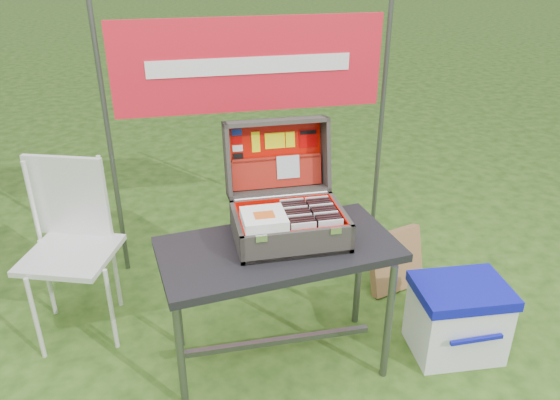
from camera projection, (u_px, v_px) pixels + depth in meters
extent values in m
plane|color=#203E11|center=(290.00, 365.00, 2.80)|extent=(80.00, 80.00, 0.00)
cube|color=black|center=(278.00, 249.00, 2.55)|extent=(1.16, 0.69, 0.04)
cylinder|color=#59595B|center=(180.00, 352.00, 2.42)|extent=(0.04, 0.04, 0.65)
cylinder|color=#59595B|center=(388.00, 323.00, 2.60)|extent=(0.04, 0.04, 0.65)
cylinder|color=#59595B|center=(176.00, 295.00, 2.80)|extent=(0.04, 0.04, 0.65)
cylinder|color=#59595B|center=(358.00, 273.00, 2.98)|extent=(0.04, 0.04, 0.65)
cube|color=#59595B|center=(279.00, 341.00, 2.79)|extent=(0.95, 0.03, 0.03)
cube|color=#534E47|center=(290.00, 237.00, 2.59)|extent=(0.52, 0.37, 0.02)
cube|color=#534E47|center=(298.00, 245.00, 2.41)|extent=(0.52, 0.02, 0.14)
cube|color=#534E47|center=(282.00, 209.00, 2.71)|extent=(0.52, 0.02, 0.14)
cube|color=#534E47|center=(237.00, 232.00, 2.52)|extent=(0.02, 0.37, 0.14)
cube|color=#534E47|center=(340.00, 221.00, 2.61)|extent=(0.02, 0.37, 0.14)
cube|color=red|center=(290.00, 235.00, 2.58)|extent=(0.48, 0.33, 0.01)
cube|color=silver|center=(261.00, 238.00, 2.34)|extent=(0.05, 0.01, 0.03)
cube|color=silver|center=(336.00, 231.00, 2.40)|extent=(0.05, 0.01, 0.03)
cylinder|color=silver|center=(281.00, 196.00, 2.69)|extent=(0.47, 0.02, 0.02)
cube|color=#534E47|center=(275.00, 155.00, 2.77)|extent=(0.52, 0.09, 0.37)
cube|color=#534E47|center=(276.00, 122.00, 2.66)|extent=(0.52, 0.14, 0.05)
cube|color=#534E47|center=(279.00, 191.00, 2.76)|extent=(0.52, 0.14, 0.05)
cube|color=#534E47|center=(227.00, 161.00, 2.66)|extent=(0.02, 0.21, 0.39)
cube|color=#534E47|center=(325.00, 153.00, 2.76)|extent=(0.02, 0.21, 0.39)
cube|color=red|center=(275.00, 155.00, 2.75)|extent=(0.47, 0.07, 0.32)
cube|color=red|center=(298.00, 242.00, 2.41)|extent=(0.48, 0.01, 0.12)
cube|color=red|center=(282.00, 209.00, 2.70)|extent=(0.48, 0.01, 0.12)
cube|color=red|center=(240.00, 229.00, 2.51)|extent=(0.01, 0.33, 0.12)
cube|color=red|center=(338.00, 219.00, 2.60)|extent=(0.01, 0.33, 0.12)
cube|color=#9E1E12|center=(277.00, 172.00, 2.76)|extent=(0.46, 0.06, 0.15)
cube|color=#9E1E12|center=(276.00, 158.00, 2.73)|extent=(0.45, 0.02, 0.02)
cube|color=silver|center=(288.00, 167.00, 2.74)|extent=(0.12, 0.03, 0.12)
cube|color=#1933B2|center=(237.00, 132.00, 2.68)|extent=(0.05, 0.01, 0.03)
cube|color=#BC0000|center=(237.00, 140.00, 2.69)|extent=(0.05, 0.01, 0.03)
cube|color=white|center=(238.00, 148.00, 2.70)|extent=(0.05, 0.01, 0.03)
cube|color=black|center=(238.00, 156.00, 2.71)|extent=(0.05, 0.01, 0.03)
cube|color=#EDE909|center=(256.00, 142.00, 2.71)|extent=(0.04, 0.02, 0.10)
cube|color=#EDE909|center=(275.00, 141.00, 2.73)|extent=(0.10, 0.02, 0.08)
cube|color=#EDE909|center=(290.00, 140.00, 2.74)|extent=(0.05, 0.02, 0.08)
cube|color=#BC0000|center=(308.00, 138.00, 2.76)|extent=(0.09, 0.02, 0.09)
cube|color=black|center=(308.00, 132.00, 2.75)|extent=(0.08, 0.01, 0.02)
cube|color=silver|center=(304.00, 236.00, 2.43)|extent=(0.11, 0.01, 0.13)
cube|color=black|center=(303.00, 234.00, 2.45)|extent=(0.11, 0.01, 0.13)
cube|color=black|center=(301.00, 232.00, 2.47)|extent=(0.11, 0.01, 0.13)
cube|color=black|center=(300.00, 229.00, 2.49)|extent=(0.11, 0.01, 0.13)
cube|color=silver|center=(299.00, 227.00, 2.51)|extent=(0.11, 0.01, 0.13)
cube|color=black|center=(298.00, 225.00, 2.52)|extent=(0.11, 0.01, 0.13)
cube|color=black|center=(297.00, 223.00, 2.54)|extent=(0.11, 0.01, 0.13)
cube|color=black|center=(296.00, 221.00, 2.56)|extent=(0.11, 0.01, 0.13)
cube|color=silver|center=(295.00, 219.00, 2.58)|extent=(0.11, 0.01, 0.13)
cube|color=black|center=(294.00, 217.00, 2.60)|extent=(0.11, 0.01, 0.13)
cube|color=black|center=(293.00, 215.00, 2.61)|extent=(0.11, 0.01, 0.13)
cube|color=black|center=(292.00, 213.00, 2.63)|extent=(0.11, 0.01, 0.13)
cube|color=silver|center=(291.00, 211.00, 2.65)|extent=(0.11, 0.01, 0.13)
cube|color=silver|center=(331.00, 233.00, 2.46)|extent=(0.11, 0.01, 0.13)
cube|color=black|center=(329.00, 231.00, 2.48)|extent=(0.11, 0.01, 0.13)
cube|color=black|center=(328.00, 229.00, 2.49)|extent=(0.11, 0.01, 0.13)
cube|color=black|center=(327.00, 227.00, 2.51)|extent=(0.11, 0.01, 0.13)
cube|color=silver|center=(325.00, 225.00, 2.53)|extent=(0.11, 0.01, 0.13)
cube|color=black|center=(324.00, 222.00, 2.55)|extent=(0.11, 0.01, 0.13)
cube|color=black|center=(323.00, 220.00, 2.56)|extent=(0.11, 0.01, 0.13)
cube|color=black|center=(322.00, 218.00, 2.58)|extent=(0.11, 0.01, 0.13)
cube|color=silver|center=(321.00, 216.00, 2.60)|extent=(0.11, 0.01, 0.13)
cube|color=black|center=(320.00, 214.00, 2.62)|extent=(0.11, 0.01, 0.13)
cube|color=black|center=(318.00, 213.00, 2.64)|extent=(0.11, 0.01, 0.13)
cube|color=black|center=(317.00, 211.00, 2.65)|extent=(0.11, 0.01, 0.13)
cube|color=silver|center=(316.00, 209.00, 2.67)|extent=(0.11, 0.01, 0.13)
cube|color=white|center=(264.00, 223.00, 2.44)|extent=(0.19, 0.19, 0.00)
cube|color=white|center=(264.00, 222.00, 2.44)|extent=(0.19, 0.19, 0.00)
cube|color=white|center=(264.00, 221.00, 2.44)|extent=(0.19, 0.19, 0.00)
cube|color=white|center=(264.00, 220.00, 2.44)|extent=(0.19, 0.19, 0.00)
cube|color=white|center=(264.00, 219.00, 2.43)|extent=(0.19, 0.19, 0.00)
cube|color=white|center=(264.00, 218.00, 2.43)|extent=(0.19, 0.19, 0.00)
cube|color=white|center=(264.00, 217.00, 2.43)|extent=(0.19, 0.19, 0.00)
cube|color=white|center=(264.00, 216.00, 2.43)|extent=(0.19, 0.19, 0.00)
cube|color=white|center=(264.00, 215.00, 2.43)|extent=(0.19, 0.19, 0.00)
cube|color=#D85919|center=(264.00, 215.00, 2.42)|extent=(0.09, 0.07, 0.00)
cube|color=white|center=(456.00, 323.00, 2.83)|extent=(0.46, 0.36, 0.35)
cube|color=#0E12A6|center=(462.00, 290.00, 2.74)|extent=(0.48, 0.38, 0.06)
cube|color=#0E12A6|center=(477.00, 340.00, 2.65)|extent=(0.28, 0.02, 0.02)
cube|color=silver|center=(71.00, 255.00, 2.84)|extent=(0.55, 0.55, 0.03)
cube|color=silver|center=(68.00, 196.00, 2.92)|extent=(0.42, 0.17, 0.46)
cylinder|color=silver|center=(36.00, 319.00, 2.75)|extent=(0.02, 0.02, 0.49)
cylinder|color=silver|center=(111.00, 310.00, 2.82)|extent=(0.02, 0.02, 0.49)
cylinder|color=silver|center=(48.00, 278.00, 3.08)|extent=(0.02, 0.02, 0.49)
cylinder|color=silver|center=(116.00, 270.00, 3.15)|extent=(0.02, 0.02, 0.49)
cylinder|color=silver|center=(32.00, 201.00, 2.89)|extent=(0.02, 0.02, 0.46)
cylinder|color=silver|center=(104.00, 195.00, 2.95)|extent=(0.02, 0.02, 0.46)
cube|color=#905C3D|center=(396.00, 261.00, 3.34)|extent=(0.39, 0.25, 0.38)
cylinder|color=#59595B|center=(110.00, 148.00, 3.24)|extent=(0.03, 0.03, 1.70)
cylinder|color=#59595B|center=(381.00, 128.00, 3.55)|extent=(0.03, 0.03, 1.70)
cube|color=red|center=(250.00, 65.00, 3.18)|extent=(1.60, 0.02, 0.55)
cube|color=white|center=(251.00, 66.00, 3.17)|extent=(1.20, 0.00, 0.10)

